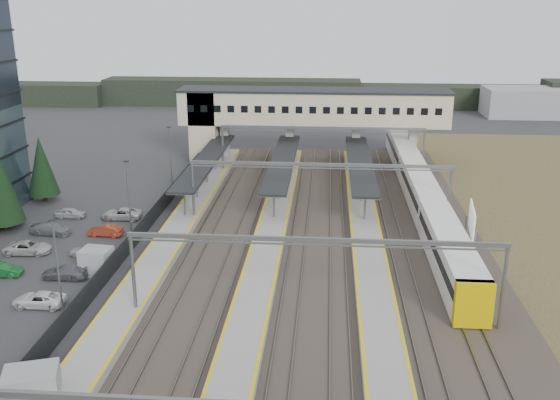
# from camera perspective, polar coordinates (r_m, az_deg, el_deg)

# --- Properties ---
(ground) EXTENTS (220.00, 220.00, 0.00)m
(ground) POSITION_cam_1_polar(r_m,az_deg,el_deg) (57.88, -8.76, -6.81)
(ground) COLOR #2B2B2D
(ground) RESTS_ON ground
(car_park) EXTENTS (10.63, 44.61, 1.27)m
(car_park) POSITION_cam_1_polar(r_m,az_deg,el_deg) (57.25, -23.54, -7.81)
(car_park) COLOR silver
(car_park) RESTS_ON ground
(lampposts) EXTENTS (0.50, 53.25, 8.07)m
(lampposts) POSITION_cam_1_polar(r_m,az_deg,el_deg) (59.65, -16.20, -2.08)
(lampposts) COLOR slate
(lampposts) RESTS_ON ground
(fence) EXTENTS (0.08, 90.00, 2.00)m
(fence) POSITION_cam_1_polar(r_m,az_deg,el_deg) (63.62, -13.52, -3.80)
(fence) COLOR #26282B
(fence) RESTS_ON ground
(relay_cabin_near) EXTENTS (3.78, 3.24, 2.67)m
(relay_cabin_near) POSITION_cam_1_polar(r_m,az_deg,el_deg) (42.45, -21.70, -15.82)
(relay_cabin_near) COLOR gray
(relay_cabin_near) RESTS_ON ground
(relay_cabin_far) EXTENTS (2.87, 2.49, 2.41)m
(relay_cabin_far) POSITION_cam_1_polar(r_m,az_deg,el_deg) (59.50, -16.42, -5.39)
(relay_cabin_far) COLOR gray
(relay_cabin_far) RESTS_ON ground
(rail_corridor) EXTENTS (34.00, 90.00, 0.92)m
(rail_corridor) POSITION_cam_1_polar(r_m,az_deg,el_deg) (61.00, 0.90, -4.96)
(rail_corridor) COLOR #332E27
(rail_corridor) RESTS_ON ground
(canopies) EXTENTS (23.10, 30.00, 3.28)m
(canopies) POSITION_cam_1_polar(r_m,az_deg,el_deg) (80.84, 0.24, 3.55)
(canopies) COLOR black
(canopies) RESTS_ON ground
(footbridge) EXTENTS (40.40, 6.40, 11.20)m
(footbridge) POSITION_cam_1_polar(r_m,az_deg,el_deg) (94.60, 1.35, 8.15)
(footbridge) COLOR #B2AD89
(footbridge) RESTS_ON ground
(gantries) EXTENTS (28.40, 62.28, 7.17)m
(gantries) POSITION_cam_1_polar(r_m,az_deg,el_deg) (57.02, 3.47, -0.53)
(gantries) COLOR slate
(gantries) RESTS_ON ground
(train) EXTENTS (2.92, 60.91, 3.67)m
(train) POSITION_cam_1_polar(r_m,az_deg,el_deg) (77.07, 12.66, 0.96)
(train) COLOR silver
(train) RESTS_ON ground
(billboard) EXTENTS (0.90, 5.51, 4.63)m
(billboard) POSITION_cam_1_polar(r_m,az_deg,el_deg) (64.24, 17.13, -1.92)
(billboard) COLOR slate
(billboard) RESTS_ON ground
(treeline_far) EXTENTS (170.00, 19.00, 7.00)m
(treeline_far) POSITION_cam_1_polar(r_m,az_deg,el_deg) (145.32, 8.90, 9.41)
(treeline_far) COLOR black
(treeline_far) RESTS_ON ground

